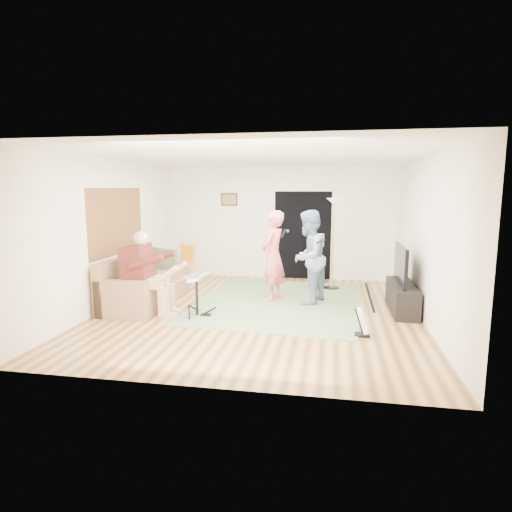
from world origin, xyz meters
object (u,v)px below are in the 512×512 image
at_px(singer, 273,256).
at_px(television, 401,264).
at_px(drum_kit, 197,297).
at_px(tv_cabinet, 402,297).
at_px(sofa, 142,287).
at_px(torchiere_lamp, 333,227).
at_px(guitarist, 308,257).
at_px(dining_chair, 185,269).
at_px(guitar_spare, 363,321).

relative_size(singer, television, 1.47).
distance_m(drum_kit, tv_cabinet, 3.62).
distance_m(sofa, tv_cabinet, 4.81).
relative_size(drum_kit, singer, 0.42).
relative_size(torchiere_lamp, television, 1.65).
distance_m(guitarist, tv_cabinet, 1.81).
bearing_deg(television, guitarist, 171.79).
height_order(dining_chair, tv_cabinet, dining_chair).
bearing_deg(tv_cabinet, drum_kit, -165.29).
bearing_deg(drum_kit, tv_cabinet, 14.71).
height_order(singer, tv_cabinet, singer).
relative_size(singer, guitarist, 0.99).
bearing_deg(drum_kit, torchiere_lamp, 47.33).
height_order(singer, guitarist, guitarist).
bearing_deg(tv_cabinet, guitarist, 172.03).
relative_size(drum_kit, guitarist, 0.42).
xyz_separation_m(guitar_spare, tv_cabinet, (0.77, 1.46, 0.02)).
height_order(sofa, drum_kit, sofa).
xyz_separation_m(guitarist, dining_chair, (-2.93, 1.36, -0.57)).
distance_m(singer, guitar_spare, 2.54).
height_order(singer, television, singer).
bearing_deg(sofa, guitar_spare, -16.46).
height_order(drum_kit, singer, singer).
height_order(drum_kit, guitarist, guitarist).
height_order(guitar_spare, torchiere_lamp, torchiere_lamp).
distance_m(drum_kit, television, 3.61).
height_order(sofa, torchiere_lamp, torchiere_lamp).
relative_size(drum_kit, television, 0.62).
xyz_separation_m(torchiere_lamp, tv_cabinet, (1.24, -1.53, -1.10)).
bearing_deg(dining_chair, singer, -13.65).
bearing_deg(guitar_spare, television, 63.83).
bearing_deg(tv_cabinet, guitar_spare, -117.73).
xyz_separation_m(guitarist, torchiere_lamp, (0.44, 1.30, 0.46)).
bearing_deg(television, guitar_spare, -116.17).
height_order(sofa, television, television).
bearing_deg(guitarist, sofa, -60.36).
xyz_separation_m(sofa, guitarist, (3.12, 0.50, 0.58)).
distance_m(sofa, singer, 2.58).
relative_size(dining_chair, tv_cabinet, 0.62).
bearing_deg(guitarist, television, 102.24).
bearing_deg(dining_chair, drum_kit, -51.81).
distance_m(guitarist, television, 1.65).
bearing_deg(tv_cabinet, television, 180.00).
distance_m(dining_chair, tv_cabinet, 4.88).
height_order(guitarist, dining_chair, guitarist).
bearing_deg(guitarist, singer, -83.40).
bearing_deg(sofa, television, 3.24).
relative_size(guitarist, dining_chair, 2.02).
relative_size(torchiere_lamp, dining_chair, 2.24).
xyz_separation_m(sofa, drum_kit, (1.30, -0.65, 0.02)).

